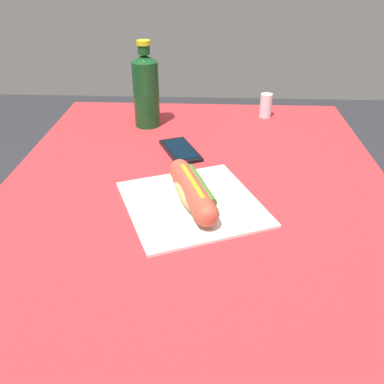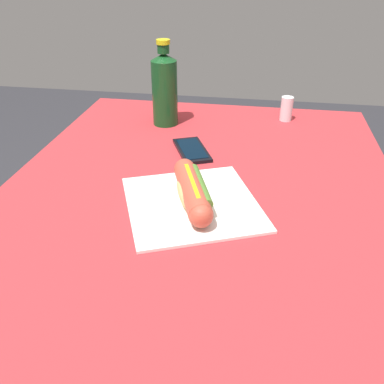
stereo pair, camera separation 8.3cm
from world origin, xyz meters
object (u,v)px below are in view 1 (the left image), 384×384
(hot_dog, at_px, (192,191))
(soda_bottle, at_px, (146,90))
(cell_phone, at_px, (180,150))
(salt_shaker, at_px, (266,105))

(hot_dog, xyz_separation_m, soda_bottle, (-0.43, -0.15, 0.07))
(cell_phone, distance_m, soda_bottle, 0.23)
(hot_dog, height_order, soda_bottle, soda_bottle)
(soda_bottle, bearing_deg, hot_dog, 19.43)
(salt_shaker, bearing_deg, soda_bottle, -76.13)
(cell_phone, bearing_deg, salt_shaker, 137.97)
(cell_phone, height_order, salt_shaker, salt_shaker)
(hot_dog, bearing_deg, soda_bottle, -160.57)
(cell_phone, distance_m, salt_shaker, 0.36)
(hot_dog, bearing_deg, salt_shaker, 159.00)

